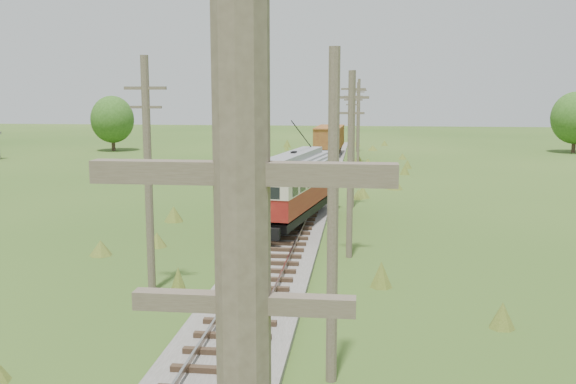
# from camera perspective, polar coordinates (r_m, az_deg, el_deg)

# --- Properties ---
(railbed_main) EXTENTS (3.60, 96.00, 0.57)m
(railbed_main) POSITION_cam_1_polar(r_m,az_deg,el_deg) (46.02, 1.76, -0.38)
(railbed_main) COLOR #605B54
(railbed_main) RESTS_ON ground
(streetcar) EXTENTS (4.73, 12.23, 5.53)m
(streetcar) POSITION_cam_1_polar(r_m,az_deg,el_deg) (36.34, 0.51, 0.91)
(streetcar) COLOR black
(streetcar) RESTS_ON ground
(gondola) EXTENTS (3.26, 9.09, 2.98)m
(gondola) POSITION_cam_1_polar(r_m,az_deg,el_deg) (75.22, 3.69, 4.79)
(gondola) COLOR black
(gondola) RESTS_ON ground
(gravel_pile) EXTENTS (2.96, 3.14, 1.08)m
(gravel_pile) POSITION_cam_1_polar(r_m,az_deg,el_deg) (58.33, 5.83, 1.89)
(gravel_pile) COLOR gray
(gravel_pile) RESTS_ON ground
(utility_pole_r_1) EXTENTS (0.30, 0.30, 8.80)m
(utility_pole_r_1) POSITION_cam_1_polar(r_m,az_deg,el_deg) (16.59, 4.00, -2.54)
(utility_pole_r_1) COLOR brown
(utility_pole_r_1) RESTS_ON ground
(utility_pole_r_2) EXTENTS (1.60, 0.30, 8.60)m
(utility_pole_r_2) POSITION_cam_1_polar(r_m,az_deg,el_deg) (29.43, 5.57, 2.56)
(utility_pole_r_2) COLOR brown
(utility_pole_r_2) RESTS_ON ground
(utility_pole_r_3) EXTENTS (1.60, 0.30, 9.00)m
(utility_pole_r_3) POSITION_cam_1_polar(r_m,az_deg,el_deg) (42.36, 5.78, 4.81)
(utility_pole_r_3) COLOR brown
(utility_pole_r_3) RESTS_ON ground
(utility_pole_r_4) EXTENTS (1.60, 0.30, 8.40)m
(utility_pole_r_4) POSITION_cam_1_polar(r_m,az_deg,el_deg) (55.35, 5.78, 5.47)
(utility_pole_r_4) COLOR brown
(utility_pole_r_4) RESTS_ON ground
(utility_pole_r_5) EXTENTS (1.60, 0.30, 8.90)m
(utility_pole_r_5) POSITION_cam_1_polar(r_m,az_deg,el_deg) (68.32, 6.29, 6.35)
(utility_pole_r_5) COLOR brown
(utility_pole_r_5) RESTS_ON ground
(utility_pole_r_6) EXTENTS (1.60, 0.30, 8.70)m
(utility_pole_r_6) POSITION_cam_1_polar(r_m,az_deg,el_deg) (81.31, 6.21, 6.70)
(utility_pole_r_6) COLOR brown
(utility_pole_r_6) RESTS_ON ground
(utility_pole_l_a) EXTENTS (1.60, 0.30, 9.00)m
(utility_pole_l_a) POSITION_cam_1_polar(r_m,az_deg,el_deg) (24.78, -12.33, 1.65)
(utility_pole_l_a) COLOR brown
(utility_pole_l_a) RESTS_ON ground
(utility_pole_l_b) EXTENTS (1.60, 0.30, 8.60)m
(utility_pole_l_b) POSITION_cam_1_polar(r_m,az_deg,el_deg) (52.02, -2.62, 5.40)
(utility_pole_l_b) COLOR brown
(utility_pole_l_b) RESTS_ON ground
(tree_mid_a) EXTENTS (5.46, 5.46, 7.03)m
(tree_mid_a) POSITION_cam_1_polar(r_m,az_deg,el_deg) (85.47, -15.35, 6.24)
(tree_mid_a) COLOR #38281C
(tree_mid_a) RESTS_ON ground
(tree_mid_b) EXTENTS (5.88, 5.88, 7.57)m
(tree_mid_b) POSITION_cam_1_polar(r_m,az_deg,el_deg) (87.33, 24.19, 6.03)
(tree_mid_b) COLOR #38281C
(tree_mid_b) RESTS_ON ground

